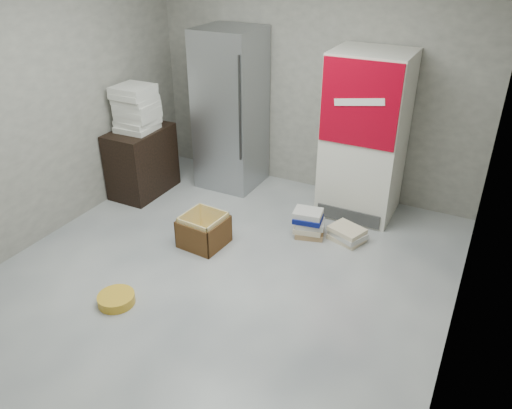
{
  "coord_description": "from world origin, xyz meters",
  "views": [
    {
      "loc": [
        2.0,
        -2.89,
        2.81
      ],
      "look_at": [
        0.17,
        0.7,
        0.62
      ],
      "focal_mm": 35.0,
      "sensor_mm": 36.0,
      "label": 1
    }
  ],
  "objects": [
    {
      "name": "supply_box_stack",
      "position": [
        -1.72,
        1.4,
        1.06
      ],
      "size": [
        0.43,
        0.44,
        0.52
      ],
      "color": "white",
      "rests_on": "wood_shelf"
    },
    {
      "name": "cardboard_box",
      "position": [
        -0.43,
        0.72,
        0.14
      ],
      "size": [
        0.45,
        0.45,
        0.34
      ],
      "rotation": [
        0.0,
        0.0,
        -0.08
      ],
      "color": "yellow",
      "rests_on": "ground"
    },
    {
      "name": "ground",
      "position": [
        0.0,
        0.0,
        0.0
      ],
      "size": [
        5.0,
        5.0,
        0.0
      ],
      "primitive_type": "plane",
      "color": "beige",
      "rests_on": "ground"
    },
    {
      "name": "bucket_lid",
      "position": [
        -0.61,
        -0.43,
        0.04
      ],
      "size": [
        0.36,
        0.36,
        0.08
      ],
      "primitive_type": "cylinder",
      "rotation": [
        0.0,
        0.0,
        0.12
      ],
      "color": "gold",
      "rests_on": "ground"
    },
    {
      "name": "wood_shelf",
      "position": [
        -1.73,
        1.4,
        0.4
      ],
      "size": [
        0.5,
        0.8,
        0.8
      ],
      "primitive_type": "cube",
      "color": "black",
      "rests_on": "ground"
    },
    {
      "name": "phonebook_stack_side",
      "position": [
        0.85,
        1.45,
        0.08
      ],
      "size": [
        0.42,
        0.38,
        0.15
      ],
      "rotation": [
        0.0,
        0.0,
        -0.33
      ],
      "color": "beige",
      "rests_on": "ground"
    },
    {
      "name": "coke_cooler",
      "position": [
        0.75,
        2.12,
        0.9
      ],
      "size": [
        0.8,
        0.73,
        1.8
      ],
      "color": "silver",
      "rests_on": "ground"
    },
    {
      "name": "phonebook_stack_main",
      "position": [
        0.46,
        1.35,
        0.15
      ],
      "size": [
        0.36,
        0.31,
        0.29
      ],
      "rotation": [
        0.0,
        0.0,
        0.17
      ],
      "color": "#A27D52",
      "rests_on": "ground"
    },
    {
      "name": "room_shell",
      "position": [
        0.0,
        0.0,
        1.8
      ],
      "size": [
        4.04,
        5.04,
        2.82
      ],
      "color": "#9B988C",
      "rests_on": "ground"
    },
    {
      "name": "steel_fridge",
      "position": [
        -0.9,
        2.13,
        0.95
      ],
      "size": [
        0.7,
        0.72,
        1.9
      ],
      "color": "#A4A6AC",
      "rests_on": "ground"
    }
  ]
}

